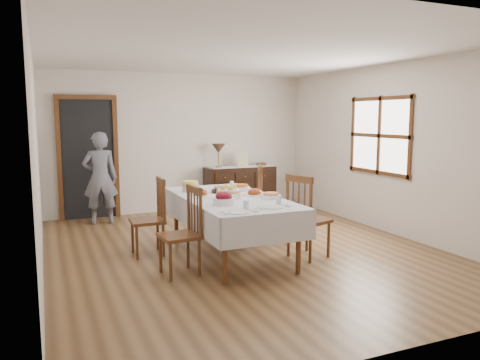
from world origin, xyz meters
name	(u,v)px	position (x,y,z in m)	size (l,w,h in m)	color
ground	(243,250)	(0.00, 0.00, 0.00)	(6.00, 6.00, 0.00)	brown
room_shell	(221,128)	(-0.15, 0.42, 1.64)	(5.02, 6.02, 2.65)	white
dining_table	(230,204)	(-0.25, -0.17, 0.68)	(1.16, 2.26, 0.78)	silver
chair_left_near	(184,230)	(-1.00, -0.61, 0.51)	(0.46, 0.46, 1.01)	#542F17
chair_left_far	(151,216)	(-1.17, 0.31, 0.51)	(0.42, 0.42, 1.01)	#542F17
chair_right_near	(306,216)	(0.61, -0.62, 0.54)	(0.57, 0.57, 1.07)	#542F17
chair_right_far	(270,204)	(0.54, 0.25, 0.56)	(0.60, 0.60, 1.11)	#542F17
sideboard	(240,188)	(1.11, 2.72, 0.42)	(1.38, 0.51, 0.83)	black
person	(100,175)	(-1.57, 2.42, 0.83)	(0.52, 0.33, 1.66)	slate
bread_basket	(228,193)	(-0.29, -0.20, 0.84)	(0.31, 0.31, 0.17)	olive
egg_basket	(221,190)	(-0.23, 0.22, 0.81)	(0.27, 0.27, 0.10)	black
ham_platter_a	(200,194)	(-0.57, 0.08, 0.81)	(0.28, 0.28, 0.11)	white
ham_platter_b	(255,193)	(0.10, -0.15, 0.80)	(0.32, 0.32, 0.11)	white
beet_bowl	(224,199)	(-0.50, -0.60, 0.84)	(0.26, 0.26, 0.15)	white
carrot_bowl	(242,188)	(0.09, 0.25, 0.82)	(0.23, 0.23, 0.09)	white
pineapple_bowl	(191,187)	(-0.58, 0.47, 0.84)	(0.23, 0.23, 0.15)	tan
casserole_dish	(271,196)	(0.19, -0.44, 0.81)	(0.26, 0.26, 0.07)	white
butter_dish	(232,197)	(-0.29, -0.35, 0.81)	(0.14, 0.09, 0.07)	white
setting_left	(241,210)	(-0.48, -1.07, 0.80)	(0.42, 0.31, 0.10)	white
setting_right	(275,205)	(-0.02, -0.96, 0.80)	(0.42, 0.31, 0.10)	white
glass_far_a	(194,186)	(-0.49, 0.60, 0.82)	(0.07, 0.07, 0.10)	white
glass_far_b	(232,184)	(0.08, 0.61, 0.82)	(0.06, 0.06, 0.09)	white
runner	(242,167)	(1.14, 2.69, 0.83)	(1.30, 0.35, 0.01)	white
table_lamp	(218,149)	(0.66, 2.71, 1.18)	(0.26, 0.26, 0.46)	brown
picture_frame	(242,160)	(1.14, 2.67, 0.97)	(0.22, 0.08, 0.28)	#CABC8C
deco_bowl	(261,164)	(1.58, 2.73, 0.86)	(0.20, 0.20, 0.06)	#542F17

